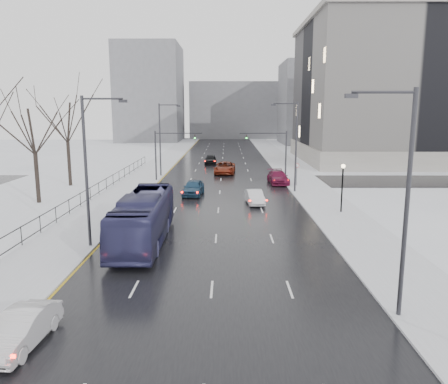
{
  "coord_description": "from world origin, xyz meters",
  "views": [
    {
      "loc": [
        0.75,
        -8.08,
        9.08
      ],
      "look_at": [
        0.55,
        27.0,
        2.5
      ],
      "focal_mm": 35.0,
      "sensor_mm": 36.0,
      "label": 1
    }
  ],
  "objects_px": {
    "tree_park_e": "(71,186)",
    "mast_signal_left": "(164,150)",
    "streetlight_l_near": "(89,165)",
    "tree_park_d": "(39,204)",
    "streetlight_r_near": "(402,194)",
    "no_uturn_sign": "(297,168)",
    "sedan_center_near": "(193,188)",
    "sedan_left_near": "(21,329)",
    "sedan_right_far": "(278,177)",
    "sedan_right_near": "(255,197)",
    "lamppost_r_mid": "(342,181)",
    "sedan_right_cross": "(225,168)",
    "mast_signal_right": "(278,150)",
    "streetlight_r_mid": "(294,142)",
    "streetlight_l_far": "(162,136)",
    "sedan_center_far": "(210,159)",
    "bus": "(144,218)"
  },
  "relations": [
    {
      "from": "lamppost_r_mid",
      "to": "mast_signal_left",
      "type": "bearing_deg",
      "value": 135.52
    },
    {
      "from": "streetlight_r_near",
      "to": "no_uturn_sign",
      "type": "relative_size",
      "value": 3.7
    },
    {
      "from": "streetlight_l_near",
      "to": "sedan_center_far",
      "type": "relative_size",
      "value": 2.11
    },
    {
      "from": "streetlight_r_near",
      "to": "sedan_right_near",
      "type": "height_order",
      "value": "streetlight_r_near"
    },
    {
      "from": "streetlight_r_near",
      "to": "streetlight_l_far",
      "type": "height_order",
      "value": "same"
    },
    {
      "from": "lamppost_r_mid",
      "to": "sedan_right_near",
      "type": "xyz_separation_m",
      "value": [
        -7.5,
        3.76,
        -2.21
      ]
    },
    {
      "from": "tree_park_e",
      "to": "mast_signal_left",
      "type": "xyz_separation_m",
      "value": [
        10.87,
        4.0,
        4.11
      ]
    },
    {
      "from": "sedan_left_near",
      "to": "sedan_right_far",
      "type": "xyz_separation_m",
      "value": [
        14.4,
        38.41,
        0.1
      ]
    },
    {
      "from": "bus",
      "to": "sedan_right_near",
      "type": "bearing_deg",
      "value": 55.03
    },
    {
      "from": "bus",
      "to": "mast_signal_left",
      "type": "bearing_deg",
      "value": 94.06
    },
    {
      "from": "streetlight_l_far",
      "to": "mast_signal_right",
      "type": "bearing_deg",
      "value": -14.48
    },
    {
      "from": "streetlight_r_mid",
      "to": "sedan_right_near",
      "type": "height_order",
      "value": "streetlight_r_mid"
    },
    {
      "from": "no_uturn_sign",
      "to": "sedan_left_near",
      "type": "bearing_deg",
      "value": -114.2
    },
    {
      "from": "no_uturn_sign",
      "to": "bus",
      "type": "height_order",
      "value": "bus"
    },
    {
      "from": "no_uturn_sign",
      "to": "sedan_center_near",
      "type": "xyz_separation_m",
      "value": [
        -12.03,
        -5.75,
        -1.43
      ]
    },
    {
      "from": "streetlight_l_near",
      "to": "lamppost_r_mid",
      "type": "distance_m",
      "value": 21.78
    },
    {
      "from": "streetlight_r_near",
      "to": "lamppost_r_mid",
      "type": "relative_size",
      "value": 2.34
    },
    {
      "from": "streetlight_l_near",
      "to": "sedan_right_far",
      "type": "xyz_separation_m",
      "value": [
        15.37,
        25.91,
        -4.78
      ]
    },
    {
      "from": "mast_signal_left",
      "to": "sedan_left_near",
      "type": "distance_m",
      "value": 40.64
    },
    {
      "from": "tree_park_e",
      "to": "streetlight_r_near",
      "type": "relative_size",
      "value": 1.35
    },
    {
      "from": "mast_signal_left",
      "to": "sedan_center_far",
      "type": "bearing_deg",
      "value": 73.49
    },
    {
      "from": "tree_park_e",
      "to": "lamppost_r_mid",
      "type": "distance_m",
      "value": 32.52
    },
    {
      "from": "sedan_right_near",
      "to": "lamppost_r_mid",
      "type": "bearing_deg",
      "value": -32.88
    },
    {
      "from": "tree_park_e",
      "to": "sedan_center_far",
      "type": "xyz_separation_m",
      "value": [
        16.2,
        21.98,
        0.85
      ]
    },
    {
      "from": "sedan_right_cross",
      "to": "mast_signal_right",
      "type": "bearing_deg",
      "value": -40.78
    },
    {
      "from": "streetlight_l_far",
      "to": "sedan_left_near",
      "type": "relative_size",
      "value": 2.38
    },
    {
      "from": "streetlight_r_near",
      "to": "sedan_center_near",
      "type": "height_order",
      "value": "streetlight_r_near"
    },
    {
      "from": "streetlight_r_mid",
      "to": "lamppost_r_mid",
      "type": "height_order",
      "value": "streetlight_r_mid"
    },
    {
      "from": "tree_park_e",
      "to": "streetlight_r_near",
      "type": "xyz_separation_m",
      "value": [
        26.37,
        -34.0,
        5.62
      ]
    },
    {
      "from": "tree_park_e",
      "to": "mast_signal_left",
      "type": "relative_size",
      "value": 2.08
    },
    {
      "from": "mast_signal_left",
      "to": "sedan_right_cross",
      "type": "distance_m",
      "value": 10.79
    },
    {
      "from": "sedan_right_near",
      "to": "sedan_right_far",
      "type": "height_order",
      "value": "sedan_right_far"
    },
    {
      "from": "lamppost_r_mid",
      "to": "tree_park_d",
      "type": "bearing_deg",
      "value": 172.09
    },
    {
      "from": "streetlight_l_near",
      "to": "streetlight_l_far",
      "type": "relative_size",
      "value": 1.0
    },
    {
      "from": "streetlight_l_far",
      "to": "no_uturn_sign",
      "type": "relative_size",
      "value": 3.7
    },
    {
      "from": "streetlight_r_near",
      "to": "mast_signal_right",
      "type": "xyz_separation_m",
      "value": [
        -0.84,
        38.0,
        -1.51
      ]
    },
    {
      "from": "tree_park_d",
      "to": "streetlight_r_near",
      "type": "bearing_deg",
      "value": -42.75
    },
    {
      "from": "mast_signal_right",
      "to": "no_uturn_sign",
      "type": "height_order",
      "value": "mast_signal_right"
    },
    {
      "from": "streetlight_l_far",
      "to": "sedan_right_cross",
      "type": "xyz_separation_m",
      "value": [
        8.67,
        2.69,
        -4.73
      ]
    },
    {
      "from": "sedan_center_near",
      "to": "sedan_right_cross",
      "type": "xyz_separation_m",
      "value": [
        3.33,
        16.43,
        0.02
      ]
    },
    {
      "from": "tree_park_d",
      "to": "streetlight_l_near",
      "type": "distance_m",
      "value": 17.9
    },
    {
      "from": "tree_park_d",
      "to": "sedan_right_far",
      "type": "distance_m",
      "value": 27.7
    },
    {
      "from": "sedan_right_far",
      "to": "no_uturn_sign",
      "type": "bearing_deg",
      "value": -47.27
    },
    {
      "from": "streetlight_l_near",
      "to": "bus",
      "type": "xyz_separation_m",
      "value": [
        3.18,
        1.19,
        -3.88
      ]
    },
    {
      "from": "tree_park_e",
      "to": "sedan_right_cross",
      "type": "height_order",
      "value": "tree_park_e"
    },
    {
      "from": "tree_park_d",
      "to": "streetlight_r_near",
      "type": "xyz_separation_m",
      "value": [
        25.97,
        -24.0,
        5.62
      ]
    },
    {
      "from": "streetlight_l_near",
      "to": "mast_signal_right",
      "type": "xyz_separation_m",
      "value": [
        15.49,
        28.0,
        -1.51
      ]
    },
    {
      "from": "lamppost_r_mid",
      "to": "sedan_left_near",
      "type": "height_order",
      "value": "lamppost_r_mid"
    },
    {
      "from": "streetlight_l_near",
      "to": "mast_signal_left",
      "type": "height_order",
      "value": "streetlight_l_near"
    },
    {
      "from": "tree_park_e",
      "to": "mast_signal_right",
      "type": "distance_m",
      "value": 26.16
    }
  ]
}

